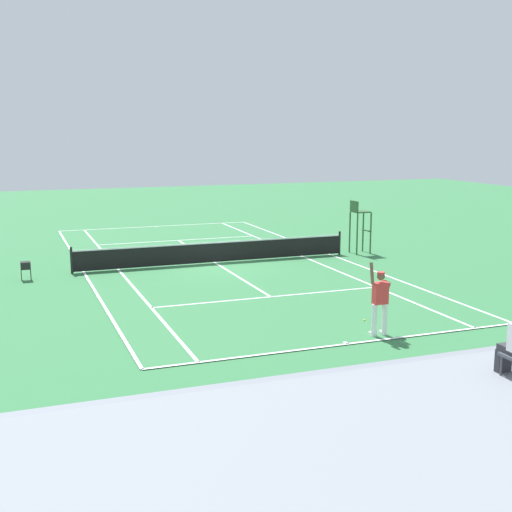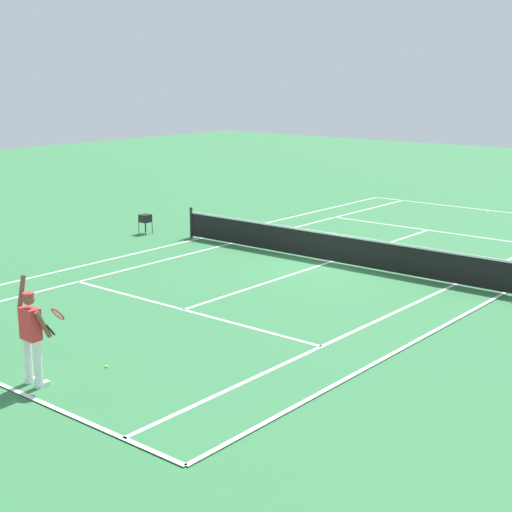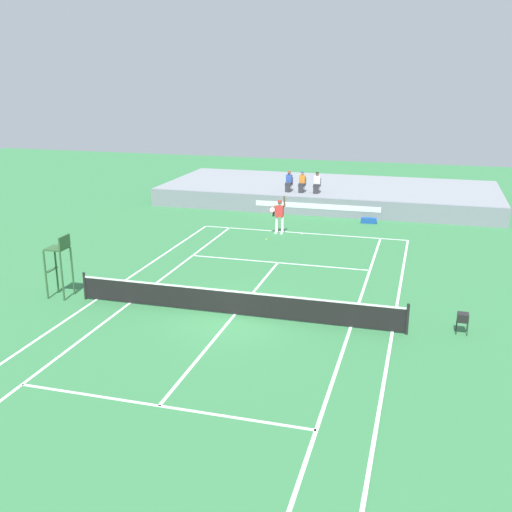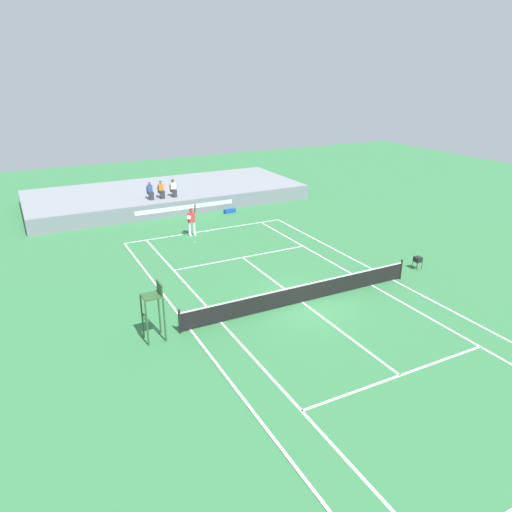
{
  "view_description": "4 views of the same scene",
  "coord_description": "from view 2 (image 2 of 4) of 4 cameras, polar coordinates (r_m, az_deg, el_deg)",
  "views": [
    {
      "loc": [
        8.32,
        27.1,
        5.6
      ],
      "look_at": [
        -0.35,
        4.03,
        1.0
      ],
      "focal_mm": 47.39,
      "sensor_mm": 36.0,
      "label": 1
    },
    {
      "loc": [
        -12.91,
        19.25,
        5.68
      ],
      "look_at": [
        -0.35,
        4.03,
        1.0
      ],
      "focal_mm": 54.27,
      "sensor_mm": 36.0,
      "label": 2
    },
    {
      "loc": [
        6.21,
        -19.14,
        8.3
      ],
      "look_at": [
        -0.35,
        4.03,
        1.0
      ],
      "focal_mm": 42.85,
      "sensor_mm": 36.0,
      "label": 3
    },
    {
      "loc": [
        -11.06,
        -16.72,
        10.13
      ],
      "look_at": [
        -0.35,
        4.03,
        1.0
      ],
      "focal_mm": 33.68,
      "sensor_mm": 36.0,
      "label": 4
    }
  ],
  "objects": [
    {
      "name": "ground_plane",
      "position": [
        23.87,
        5.51,
        -0.49
      ],
      "size": [
        80.0,
        80.0,
        0.0
      ],
      "primitive_type": "plane",
      "color": "#337542"
    },
    {
      "name": "ball_hopper",
      "position": [
        28.26,
        -8.17,
        2.79
      ],
      "size": [
        0.36,
        0.36,
        0.7
      ],
      "color": "black",
      "rests_on": "ground"
    },
    {
      "name": "net",
      "position": [
        23.75,
        5.54,
        0.73
      ],
      "size": [
        11.98,
        0.1,
        1.07
      ],
      "color": "black",
      "rests_on": "ground"
    },
    {
      "name": "court",
      "position": [
        23.86,
        5.51,
        -0.47
      ],
      "size": [
        11.08,
        23.88,
        0.03
      ],
      "color": "#337542",
      "rests_on": "ground"
    },
    {
      "name": "tennis_player",
      "position": [
        14.82,
        -16.18,
        -5.63
      ],
      "size": [
        0.77,
        0.62,
        2.08
      ],
      "color": "white",
      "rests_on": "ground"
    },
    {
      "name": "tennis_ball",
      "position": [
        15.67,
        -10.97,
        -8.03
      ],
      "size": [
        0.07,
        0.07,
        0.07
      ],
      "primitive_type": "sphere",
      "color": "#D1E533",
      "rests_on": "ground"
    }
  ]
}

